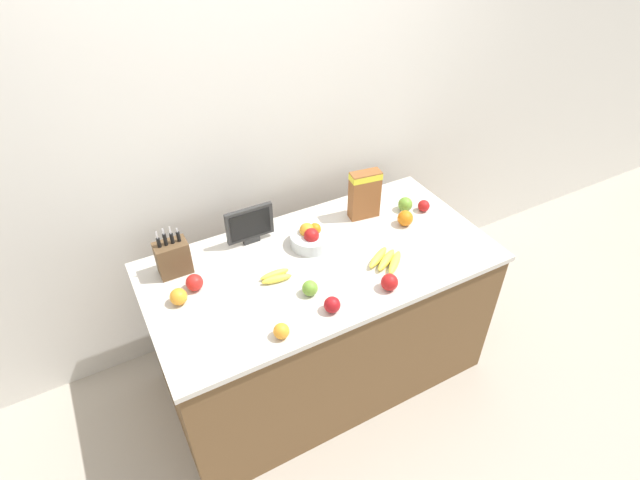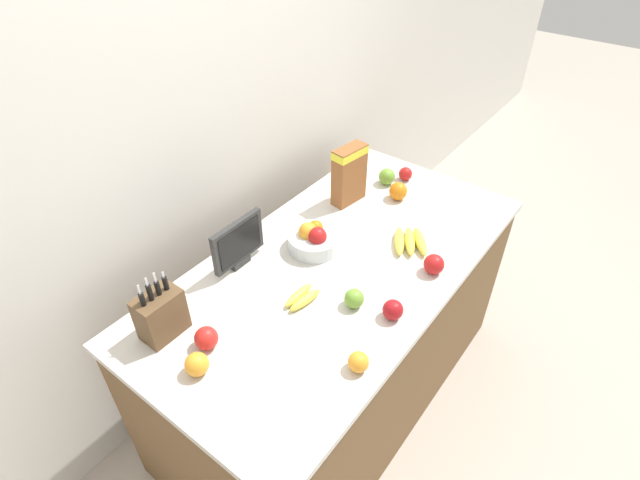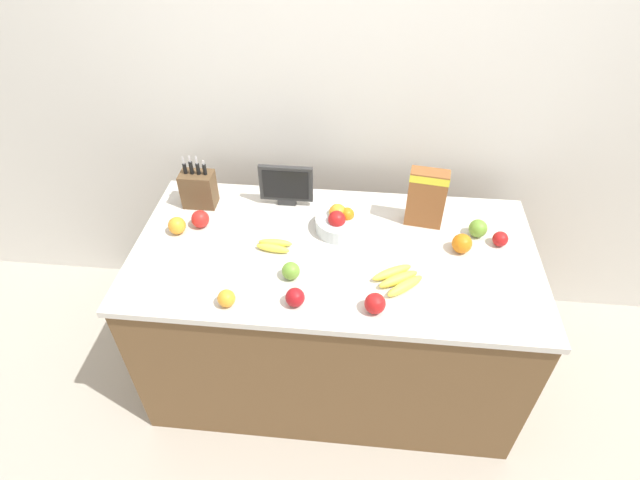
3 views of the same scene
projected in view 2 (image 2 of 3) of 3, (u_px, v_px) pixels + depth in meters
ground_plane at (335, 389)px, 2.64m from camera, size 14.00×14.00×0.00m
wall_back at (214, 129)px, 2.14m from camera, size 9.00×0.06×2.60m
counter at (337, 333)px, 2.35m from camera, size 1.80×0.91×0.90m
knife_block at (161, 314)px, 1.72m from camera, size 0.16×0.10×0.27m
small_monitor at (238, 243)px, 1.99m from camera, size 0.26×0.03×0.22m
cereal_box at (349, 172)px, 2.33m from camera, size 0.18×0.10×0.29m
fruit_bowl at (314, 239)px, 2.12m from camera, size 0.22×0.22×0.12m
banana_bunch_left at (302, 298)px, 1.89m from camera, size 0.16×0.08×0.04m
banana_bunch_right at (410, 241)px, 2.15m from camera, size 0.23×0.22×0.04m
apple_rightmost at (393, 310)px, 1.81m from camera, size 0.08×0.08×0.08m
apple_leftmost at (387, 177)px, 2.52m from camera, size 0.08×0.08×0.08m
apple_by_knife_block at (434, 264)px, 2.00m from camera, size 0.08×0.08×0.08m
apple_middle at (405, 174)px, 2.56m from camera, size 0.07×0.07×0.07m
apple_near_bananas at (206, 338)px, 1.71m from camera, size 0.08×0.08×0.08m
apple_rear at (354, 298)px, 1.86m from camera, size 0.08×0.08×0.08m
orange_front_left at (197, 364)px, 1.62m from camera, size 0.08×0.08×0.08m
orange_mid_right at (358, 362)px, 1.63m from camera, size 0.07×0.07×0.07m
orange_mid_left at (398, 191)px, 2.41m from camera, size 0.09×0.09×0.09m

